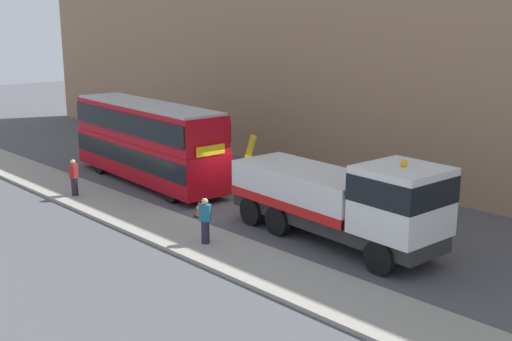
% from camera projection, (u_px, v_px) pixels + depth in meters
% --- Properties ---
extents(ground_plane, '(120.00, 120.00, 0.00)m').
position_uv_depth(ground_plane, '(240.00, 207.00, 27.73)').
color(ground_plane, '#4C4C51').
extents(near_kerb, '(60.00, 2.80, 0.15)m').
position_uv_depth(near_kerb, '(162.00, 227.00, 24.89)').
color(near_kerb, gray).
rests_on(near_kerb, ground_plane).
extents(building_facade, '(60.00, 1.50, 16.00)m').
position_uv_depth(building_facade, '(354.00, 20.00, 31.04)').
color(building_facade, '#9E7A5B').
rests_on(building_facade, ground_plane).
extents(recovery_tow_truck, '(10.22, 3.26, 3.67)m').
position_uv_depth(recovery_tow_truck, '(340.00, 198.00, 22.81)').
color(recovery_tow_truck, '#2D2D2D').
rests_on(recovery_tow_truck, ground_plane).
extents(double_decker_bus, '(11.16, 3.32, 4.06)m').
position_uv_depth(double_decker_bus, '(147.00, 139.00, 31.49)').
color(double_decker_bus, '#B70C19').
rests_on(double_decker_bus, ground_plane).
extents(pedestrian_onlooker, '(0.44, 0.48, 1.71)m').
position_uv_depth(pedestrian_onlooker, '(74.00, 178.00, 28.83)').
color(pedestrian_onlooker, '#232333').
rests_on(pedestrian_onlooker, near_kerb).
extents(pedestrian_bystander, '(0.48, 0.45, 1.71)m').
position_uv_depth(pedestrian_bystander, '(205.00, 221.00, 22.65)').
color(pedestrian_bystander, '#232333').
rests_on(pedestrian_bystander, near_kerb).
extents(traffic_cone_near_bus, '(0.36, 0.36, 0.72)m').
position_uv_depth(traffic_cone_near_bus, '(199.00, 209.00, 26.32)').
color(traffic_cone_near_bus, orange).
rests_on(traffic_cone_near_bus, ground_plane).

